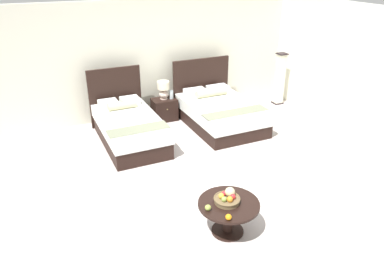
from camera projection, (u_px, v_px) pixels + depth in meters
ground_plane at (211, 170)px, 6.55m from camera, size 10.40×9.51×0.02m
wall_back at (155, 59)px, 8.46m from camera, size 10.40×0.12×2.61m
wall_side_right at (354, 71)px, 7.56m from camera, size 0.12×5.11×2.61m
bed_near_window at (129, 127)px, 7.44m from camera, size 1.17×2.12×1.29m
bed_near_corner at (219, 112)px, 8.17m from camera, size 1.44×2.07×1.29m
nightstand at (164, 109)px, 8.47m from camera, size 0.54×0.41×0.50m
table_lamp at (163, 89)px, 8.28m from camera, size 0.27×0.27×0.41m
vase at (171, 95)px, 8.35m from camera, size 0.09×0.09×0.19m
coffee_table at (228, 211)px, 4.91m from camera, size 0.82×0.82×0.47m
fruit_bowl at (227, 198)px, 4.86m from camera, size 0.35×0.35×0.18m
loose_apple at (208, 208)px, 4.70m from camera, size 0.08×0.08×0.08m
loose_orange at (229, 217)px, 4.53m from camera, size 0.08×0.08×0.08m
floor_lamp_corner at (280, 79)px, 9.27m from camera, size 0.23×0.23×1.29m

